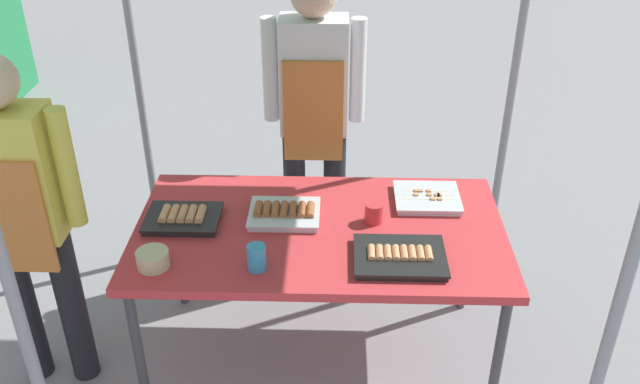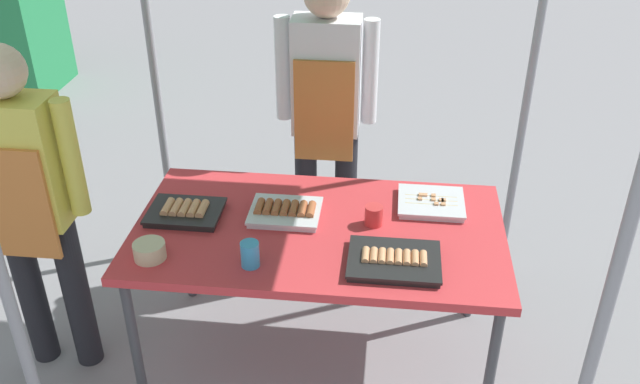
# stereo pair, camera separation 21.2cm
# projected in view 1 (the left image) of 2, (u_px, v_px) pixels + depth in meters

# --- Properties ---
(ground_plane) EXTENTS (18.00, 18.00, 0.00)m
(ground_plane) POSITION_uv_depth(u_px,v_px,m) (320.00, 356.00, 3.35)
(ground_plane) COLOR slate
(stall_table) EXTENTS (1.60, 0.90, 0.75)m
(stall_table) POSITION_uv_depth(u_px,v_px,m) (320.00, 238.00, 2.99)
(stall_table) COLOR #C63338
(stall_table) RESTS_ON ground
(tray_grilled_sausages) EXTENTS (0.37, 0.28, 0.05)m
(tray_grilled_sausages) POSITION_uv_depth(u_px,v_px,m) (400.00, 257.00, 2.75)
(tray_grilled_sausages) COLOR black
(tray_grilled_sausages) RESTS_ON stall_table
(tray_meat_skewers) EXTENTS (0.30, 0.27, 0.04)m
(tray_meat_skewers) POSITION_uv_depth(u_px,v_px,m) (427.00, 198.00, 3.15)
(tray_meat_skewers) COLOR silver
(tray_meat_skewers) RESTS_ON stall_table
(tray_pork_links) EXTENTS (0.31, 0.26, 0.06)m
(tray_pork_links) POSITION_uv_depth(u_px,v_px,m) (284.00, 213.00, 3.03)
(tray_pork_links) COLOR silver
(tray_pork_links) RESTS_ON stall_table
(tray_spring_rolls) EXTENTS (0.32, 0.25, 0.06)m
(tray_spring_rolls) POSITION_uv_depth(u_px,v_px,m) (183.00, 218.00, 3.00)
(tray_spring_rolls) COLOR black
(tray_spring_rolls) RESTS_ON stall_table
(condiment_bowl) EXTENTS (0.13, 0.13, 0.07)m
(condiment_bowl) POSITION_uv_depth(u_px,v_px,m) (153.00, 259.00, 2.71)
(condiment_bowl) COLOR #BFB28C
(condiment_bowl) RESTS_ON stall_table
(drink_cup_near_edge) EXTENTS (0.08, 0.08, 0.09)m
(drink_cup_near_edge) POSITION_uv_depth(u_px,v_px,m) (374.00, 213.00, 2.99)
(drink_cup_near_edge) COLOR red
(drink_cup_near_edge) RESTS_ON stall_table
(drink_cup_by_wok) EXTENTS (0.08, 0.08, 0.11)m
(drink_cup_by_wok) POSITION_uv_depth(u_px,v_px,m) (257.00, 258.00, 2.69)
(drink_cup_by_wok) COLOR #338CBF
(drink_cup_by_wok) RESTS_ON stall_table
(vendor_woman) EXTENTS (0.52, 0.23, 1.66)m
(vendor_woman) POSITION_uv_depth(u_px,v_px,m) (314.00, 104.00, 3.53)
(vendor_woman) COLOR black
(vendor_woman) RESTS_ON ground
(customer_nearby) EXTENTS (0.52, 0.23, 1.57)m
(customer_nearby) POSITION_uv_depth(u_px,v_px,m) (21.00, 206.00, 2.78)
(customer_nearby) COLOR black
(customer_nearby) RESTS_ON ground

